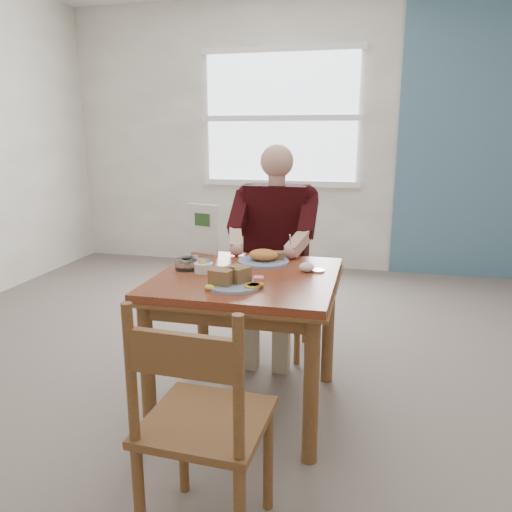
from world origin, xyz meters
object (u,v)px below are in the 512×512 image
(chair_far, at_px, (277,281))
(table, at_px, (247,295))
(near_plate, at_px, (233,279))
(diner, at_px, (275,236))
(chair_near, at_px, (201,425))
(far_plate, at_px, (264,258))

(chair_far, bearing_deg, table, -90.00)
(chair_far, distance_m, near_plate, 1.05)
(chair_far, bearing_deg, diner, -89.99)
(diner, bearing_deg, chair_near, -87.26)
(diner, distance_m, far_plate, 0.46)
(chair_far, height_order, diner, diner)
(diner, height_order, far_plate, diner)
(chair_near, distance_m, far_plate, 1.23)
(chair_far, distance_m, diner, 0.34)
(table, bearing_deg, far_plate, 82.15)
(diner, relative_size, far_plate, 4.06)
(far_plate, bearing_deg, near_plate, -96.42)
(near_plate, bearing_deg, chair_near, -82.58)
(near_plate, bearing_deg, chair_far, 89.05)
(chair_far, height_order, chair_near, same)
(far_plate, bearing_deg, diner, 94.35)
(near_plate, bearing_deg, diner, 88.96)
(table, height_order, chair_far, chair_far)
(chair_far, distance_m, far_plate, 0.62)
(diner, distance_m, near_plate, 0.91)
(chair_near, height_order, near_plate, chair_near)
(chair_near, height_order, far_plate, chair_near)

